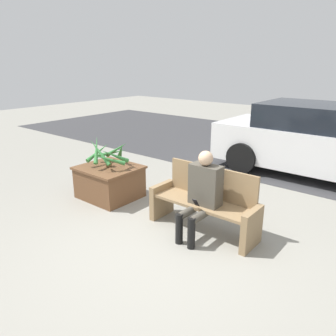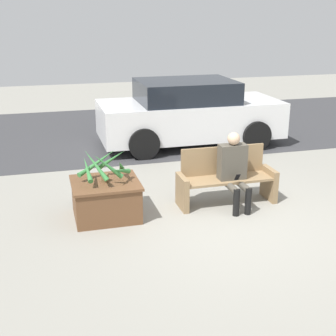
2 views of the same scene
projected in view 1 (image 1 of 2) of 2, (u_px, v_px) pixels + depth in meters
name	position (u px, v px, depth m)	size (l,w,h in m)	color
ground_plane	(163.00, 246.00, 4.39)	(30.00, 30.00, 0.00)	gray
road_surface	(307.00, 153.00, 8.90)	(20.00, 6.00, 0.01)	#38383A
bench	(205.00, 202.00, 4.73)	(1.63, 0.50, 0.92)	#8C704C
person_seated	(202.00, 191.00, 4.49)	(0.44, 0.62, 1.22)	#4C473D
planter_box	(110.00, 181.00, 5.92)	(1.02, 0.93, 0.58)	brown
potted_plant	(108.00, 153.00, 5.76)	(0.82, 0.83, 0.54)	brown
parked_car	(317.00, 141.00, 6.98)	(4.23, 1.98, 1.53)	silver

